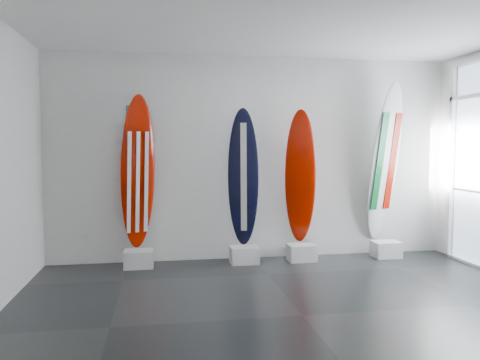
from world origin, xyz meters
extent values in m
plane|color=black|center=(0.00, 0.00, 0.00)|extent=(6.00, 6.00, 0.00)
plane|color=white|center=(0.00, 0.00, 3.00)|extent=(6.00, 6.00, 0.00)
plane|color=silver|center=(0.00, 2.50, 1.50)|extent=(6.00, 0.00, 6.00)
plane|color=silver|center=(0.00, -2.50, 1.50)|extent=(6.00, 0.00, 6.00)
cube|color=white|center=(-1.69, 2.18, 0.12)|extent=(0.40, 0.30, 0.24)
ellipsoid|color=#9D0E00|center=(-1.69, 2.28, 1.31)|extent=(0.55, 0.42, 2.15)
cube|color=white|center=(-0.20, 2.18, 0.12)|extent=(0.40, 0.30, 0.24)
ellipsoid|color=black|center=(-0.20, 2.28, 1.23)|extent=(0.47, 0.29, 1.99)
cube|color=white|center=(0.65, 2.18, 0.12)|extent=(0.40, 0.30, 0.24)
ellipsoid|color=#9D0E00|center=(0.65, 2.28, 1.22)|extent=(0.54, 0.48, 1.98)
cube|color=white|center=(1.98, 2.18, 0.12)|extent=(0.40, 0.30, 0.24)
ellipsoid|color=silver|center=(1.98, 2.28, 1.44)|extent=(0.67, 0.62, 2.41)
cube|color=silver|center=(-2.45, 2.48, 0.35)|extent=(0.09, 0.02, 0.13)
camera|label=1|loc=(-1.36, -4.38, 1.67)|focal=35.22mm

